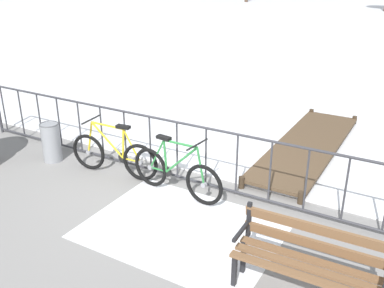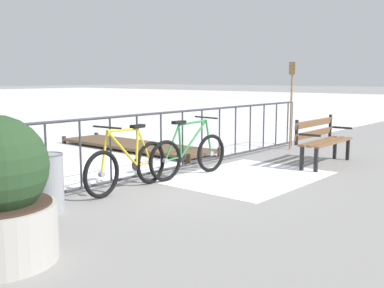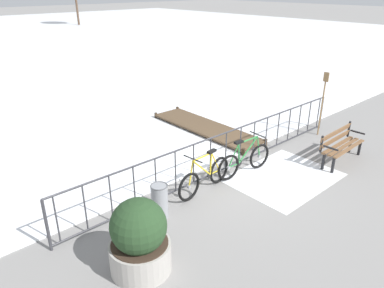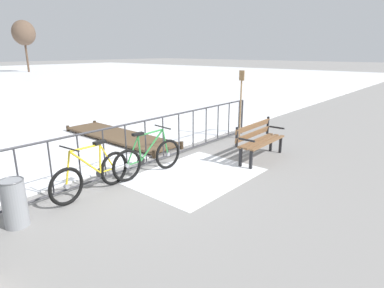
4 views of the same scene
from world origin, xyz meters
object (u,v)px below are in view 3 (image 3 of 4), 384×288
(bicycle_second, at_px, (205,177))
(planter_with_shrub, at_px, (139,239))
(park_bench, at_px, (340,143))
(trash_bin, at_px, (160,201))
(bicycle_near_railing, at_px, (244,160))
(oar_upright, at_px, (323,100))

(bicycle_second, xyz_separation_m, planter_with_shrub, (-2.50, -1.10, 0.24))
(park_bench, distance_m, trash_bin, 5.24)
(bicycle_near_railing, relative_size, bicycle_second, 1.00)
(park_bench, xyz_separation_m, oar_upright, (1.26, 1.33, 0.63))
(trash_bin, distance_m, oar_upright, 6.42)
(bicycle_second, bearing_deg, trash_bin, -174.79)
(park_bench, distance_m, oar_upright, 1.94)
(bicycle_near_railing, relative_size, park_bench, 1.06)
(bicycle_second, relative_size, planter_with_shrub, 1.30)
(park_bench, height_order, trash_bin, park_bench)
(trash_bin, bearing_deg, bicycle_second, 5.21)
(trash_bin, bearing_deg, bicycle_near_railing, 1.44)
(bicycle_near_railing, bearing_deg, planter_with_shrub, -164.73)
(planter_with_shrub, distance_m, trash_bin, 1.51)
(bicycle_near_railing, height_order, planter_with_shrub, planter_with_shrub)
(oar_upright, bearing_deg, bicycle_near_railing, -177.96)
(bicycle_near_railing, xyz_separation_m, bicycle_second, (-1.30, 0.06, 0.00))
(oar_upright, bearing_deg, park_bench, -133.49)
(planter_with_shrub, bearing_deg, bicycle_near_railing, 15.27)
(planter_with_shrub, height_order, trash_bin, planter_with_shrub)
(bicycle_near_railing, bearing_deg, trash_bin, -178.56)
(trash_bin, relative_size, oar_upright, 0.37)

